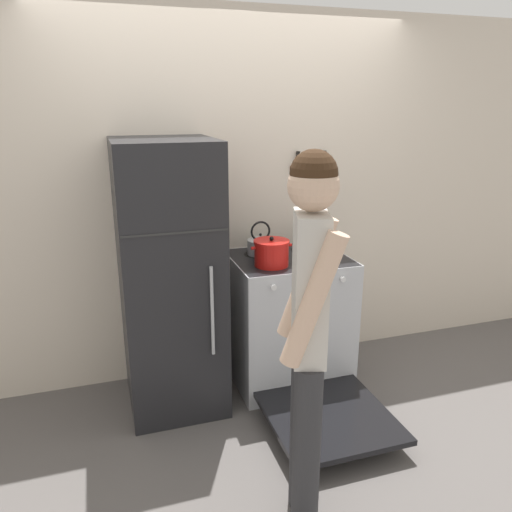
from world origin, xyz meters
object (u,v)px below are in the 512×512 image
at_px(utensil_jar, 308,240).
at_px(stove_range, 290,322).
at_px(dutch_oven_pot, 271,253).
at_px(tea_kettle, 261,244).
at_px(person, 309,328).
at_px(refrigerator, 170,278).

bearing_deg(utensil_jar, stove_range, -138.21).
height_order(dutch_oven_pot, tea_kettle, tea_kettle).
height_order(utensil_jar, person, person).
height_order(stove_range, utensil_jar, utensil_jar).
xyz_separation_m(tea_kettle, utensil_jar, (0.36, 0.01, -0.00)).
bearing_deg(tea_kettle, dutch_oven_pot, -93.00).
bearing_deg(utensil_jar, refrigerator, -171.22).
bearing_deg(dutch_oven_pot, utensil_jar, 35.61).
height_order(stove_range, person, person).
height_order(dutch_oven_pot, utensil_jar, utensil_jar).
xyz_separation_m(stove_range, utensil_jar, (0.20, 0.18, 0.53)).
xyz_separation_m(refrigerator, person, (0.42, -1.21, 0.14)).
xyz_separation_m(refrigerator, stove_range, (0.82, -0.02, -0.41)).
height_order(refrigerator, person, person).
height_order(stove_range, tea_kettle, tea_kettle).
bearing_deg(dutch_oven_pot, refrigerator, 170.27).
height_order(refrigerator, stove_range, refrigerator).
distance_m(stove_range, tea_kettle, 0.58).
height_order(refrigerator, utensil_jar, refrigerator).
relative_size(tea_kettle, person, 0.13).
relative_size(stove_range, utensil_jar, 5.45).
xyz_separation_m(stove_range, person, (-0.40, -1.20, 0.55)).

